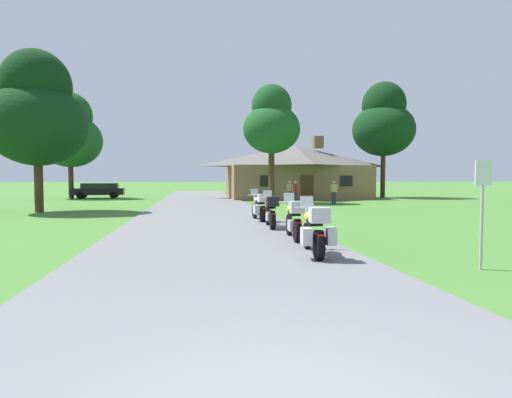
% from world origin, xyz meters
% --- Properties ---
extents(ground_plane, '(500.00, 500.00, 0.00)m').
position_xyz_m(ground_plane, '(0.00, 20.00, 0.00)').
color(ground_plane, '#42752D').
extents(asphalt_driveway, '(6.40, 80.00, 0.06)m').
position_xyz_m(asphalt_driveway, '(0.00, 18.00, 0.03)').
color(asphalt_driveway, slate).
rests_on(asphalt_driveway, ground).
extents(motorcycle_yellow_nearest_to_camera, '(0.84, 2.08, 1.30)m').
position_xyz_m(motorcycle_yellow_nearest_to_camera, '(2.08, 6.36, 0.61)').
color(motorcycle_yellow_nearest_to_camera, black).
rests_on(motorcycle_yellow_nearest_to_camera, asphalt_driveway).
extents(motorcycle_yellow_second_in_row, '(0.66, 2.08, 1.30)m').
position_xyz_m(motorcycle_yellow_second_in_row, '(2.24, 8.92, 0.62)').
color(motorcycle_yellow_second_in_row, black).
rests_on(motorcycle_yellow_second_in_row, asphalt_driveway).
extents(motorcycle_red_third_in_row, '(0.66, 2.08, 1.30)m').
position_xyz_m(motorcycle_red_third_in_row, '(2.11, 11.83, 0.62)').
color(motorcycle_red_third_in_row, black).
rests_on(motorcycle_red_third_in_row, asphalt_driveway).
extents(motorcycle_silver_farthest_in_row, '(0.82, 2.08, 1.30)m').
position_xyz_m(motorcycle_silver_farthest_in_row, '(2.14, 14.34, 0.61)').
color(motorcycle_silver_farthest_in_row, black).
rests_on(motorcycle_silver_farthest_in_row, asphalt_driveway).
extents(stone_lodge, '(12.97, 8.93, 5.80)m').
position_xyz_m(stone_lodge, '(8.81, 35.19, 2.52)').
color(stone_lodge, brown).
rests_on(stone_lodge, ground).
extents(bystander_red_shirt_near_lodge, '(0.36, 0.50, 1.67)m').
position_xyz_m(bystander_red_shirt_near_lodge, '(6.65, 26.28, 0.93)').
color(bystander_red_shirt_near_lodge, navy).
rests_on(bystander_red_shirt_near_lodge, ground).
extents(bystander_tan_shirt_beside_signpost, '(0.41, 0.43, 1.67)m').
position_xyz_m(bystander_tan_shirt_beside_signpost, '(6.57, 27.76, 0.93)').
color(bystander_tan_shirt_beside_signpost, navy).
rests_on(bystander_tan_shirt_beside_signpost, ground).
extents(bystander_tan_shirt_by_tree, '(0.55, 0.25, 1.67)m').
position_xyz_m(bystander_tan_shirt_by_tree, '(9.18, 25.38, 0.93)').
color(bystander_tan_shirt_by_tree, navy).
rests_on(bystander_tan_shirt_by_tree, ground).
extents(metal_signpost_roadside, '(0.36, 0.06, 2.14)m').
position_xyz_m(metal_signpost_roadside, '(4.98, 4.77, 1.35)').
color(metal_signpost_roadside, '#9EA0A5').
rests_on(metal_signpost_roadside, ground).
extents(tree_right_of_lodge, '(5.84, 5.84, 10.97)m').
position_xyz_m(tree_right_of_lodge, '(17.35, 34.79, 7.14)').
color(tree_right_of_lodge, '#422D19').
rests_on(tree_right_of_lodge, ground).
extents(tree_left_far, '(5.66, 5.66, 9.66)m').
position_xyz_m(tree_left_far, '(-11.65, 37.47, 5.94)').
color(tree_left_far, '#422D19').
rests_on(tree_left_far, ground).
extents(tree_by_lodge_front, '(4.20, 4.20, 8.72)m').
position_xyz_m(tree_by_lodge_front, '(5.14, 27.57, 5.93)').
color(tree_by_lodge_front, '#422D19').
rests_on(tree_by_lodge_front, ground).
extents(tree_left_near, '(5.09, 5.09, 8.60)m').
position_xyz_m(tree_left_near, '(-8.74, 21.02, 5.25)').
color(tree_left_near, '#422D19').
rests_on(tree_left_near, ground).
extents(parked_black_suv_far_left, '(4.71, 2.14, 1.40)m').
position_xyz_m(parked_black_suv_far_left, '(-9.27, 37.69, 0.78)').
color(parked_black_suv_far_left, black).
rests_on(parked_black_suv_far_left, ground).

